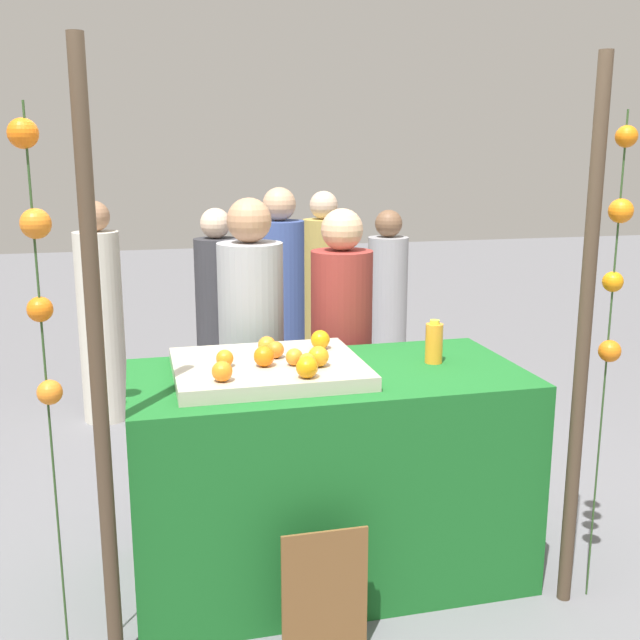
{
  "coord_description": "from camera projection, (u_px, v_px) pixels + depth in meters",
  "views": [
    {
      "loc": [
        -0.79,
        -3.05,
        1.89
      ],
      "look_at": [
        0.0,
        0.15,
        1.15
      ],
      "focal_mm": 42.39,
      "sensor_mm": 36.0,
      "label": 1
    }
  ],
  "objects": [
    {
      "name": "garland_strand_left",
      "position": [
        36.0,
        257.0,
        2.44
      ],
      "size": [
        0.11,
        0.11,
        2.04
      ],
      "color": "#2D4C23",
      "rests_on": "ground_plane"
    },
    {
      "name": "crowd_person_4",
      "position": [
        387.0,
        316.0,
        5.62
      ],
      "size": [
        0.3,
        0.3,
        1.47
      ],
      "color": "#99999E",
      "rests_on": "ground_plane"
    },
    {
      "name": "orange_tray",
      "position": [
        268.0,
        368.0,
        3.23
      ],
      "size": [
        0.8,
        0.67,
        0.06
      ],
      "primitive_type": "cube",
      "color": "#B2AD99",
      "rests_on": "stall_counter"
    },
    {
      "name": "orange_3",
      "position": [
        307.0,
        362.0,
        3.09
      ],
      "size": [
        0.07,
        0.07,
        0.07
      ],
      "primitive_type": "sphere",
      "color": "orange",
      "rests_on": "orange_tray"
    },
    {
      "name": "juice_bottle",
      "position": [
        434.0,
        343.0,
        3.41
      ],
      "size": [
        0.08,
        0.08,
        0.2
      ],
      "color": "orange",
      "rests_on": "stall_counter"
    },
    {
      "name": "crowd_person_1",
      "position": [
        218.0,
        326.0,
        5.22
      ],
      "size": [
        0.3,
        0.3,
        1.52
      ],
      "color": "#333338",
      "rests_on": "ground_plane"
    },
    {
      "name": "vendor_right",
      "position": [
        341.0,
        371.0,
        4.02
      ],
      "size": [
        0.32,
        0.32,
        1.6
      ],
      "color": "maroon",
      "rests_on": "ground_plane"
    },
    {
      "name": "garland_strand_right",
      "position": [
        617.0,
        253.0,
        2.96
      ],
      "size": [
        0.1,
        0.1,
        2.04
      ],
      "color": "#2D4C23",
      "rests_on": "ground_plane"
    },
    {
      "name": "orange_2",
      "position": [
        264.0,
        356.0,
        3.14
      ],
      "size": [
        0.09,
        0.09,
        0.09
      ],
      "primitive_type": "sphere",
      "color": "orange",
      "rests_on": "orange_tray"
    },
    {
      "name": "crowd_person_0",
      "position": [
        324.0,
        301.0,
        5.9
      ],
      "size": [
        0.32,
        0.32,
        1.59
      ],
      "color": "tan",
      "rests_on": "ground_plane"
    },
    {
      "name": "orange_1",
      "position": [
        222.0,
        371.0,
        2.94
      ],
      "size": [
        0.08,
        0.08,
        0.08
      ],
      "primitive_type": "sphere",
      "color": "orange",
      "rests_on": "orange_tray"
    },
    {
      "name": "orange_5",
      "position": [
        294.0,
        357.0,
        3.16
      ],
      "size": [
        0.07,
        0.07,
        0.07
      ],
      "primitive_type": "sphere",
      "color": "orange",
      "rests_on": "orange_tray"
    },
    {
      "name": "canopy_post_left",
      "position": [
        98.0,
        379.0,
        2.58
      ],
      "size": [
        0.06,
        0.06,
        2.25
      ],
      "primitive_type": "cylinder",
      "color": "#473828",
      "rests_on": "ground_plane"
    },
    {
      "name": "orange_8",
      "position": [
        267.0,
        345.0,
        3.34
      ],
      "size": [
        0.08,
        0.08,
        0.08
      ],
      "primitive_type": "sphere",
      "color": "orange",
      "rests_on": "orange_tray"
    },
    {
      "name": "vendor_left",
      "position": [
        252.0,
        370.0,
        3.92
      ],
      "size": [
        0.33,
        0.33,
        1.66
      ],
      "color": "#99999E",
      "rests_on": "ground_plane"
    },
    {
      "name": "orange_4",
      "position": [
        320.0,
        340.0,
        3.42
      ],
      "size": [
        0.09,
        0.09,
        0.09
      ],
      "primitive_type": "sphere",
      "color": "orange",
      "rests_on": "orange_tray"
    },
    {
      "name": "chalkboard_sign",
      "position": [
        324.0,
        594.0,
        2.86
      ],
      "size": [
        0.33,
        0.03,
        0.53
      ],
      "color": "brown",
      "rests_on": "ground_plane"
    },
    {
      "name": "ground_plane",
      "position": [
        328.0,
        569.0,
        3.49
      ],
      "size": [
        24.0,
        24.0,
        0.0
      ],
      "primitive_type": "plane",
      "color": "slate"
    },
    {
      "name": "stall_counter",
      "position": [
        328.0,
        474.0,
        3.38
      ],
      "size": [
        1.71,
        0.85,
        0.95
      ],
      "primitive_type": "cube",
      "color": "#196023",
      "rests_on": "ground_plane"
    },
    {
      "name": "orange_0",
      "position": [
        307.0,
        367.0,
        2.98
      ],
      "size": [
        0.09,
        0.09,
        0.09
      ],
      "primitive_type": "sphere",
      "color": "orange",
      "rests_on": "orange_tray"
    },
    {
      "name": "orange_9",
      "position": [
        225.0,
        358.0,
        3.14
      ],
      "size": [
        0.07,
        0.07,
        0.07
      ],
      "primitive_type": "sphere",
      "color": "orange",
      "rests_on": "orange_tray"
    },
    {
      "name": "canopy_post_right",
      "position": [
        583.0,
        346.0,
        3.02
      ],
      "size": [
        0.06,
        0.06,
        2.25
      ],
      "primitive_type": "cylinder",
      "color": "#473828",
      "rests_on": "ground_plane"
    },
    {
      "name": "orange_6",
      "position": [
        318.0,
        356.0,
        3.14
      ],
      "size": [
        0.09,
        0.09,
        0.09
      ],
      "primitive_type": "sphere",
      "color": "orange",
      "rests_on": "orange_tray"
    },
    {
      "name": "orange_7",
      "position": [
        276.0,
        350.0,
        3.27
      ],
      "size": [
        0.07,
        0.07,
        0.07
      ],
      "primitive_type": "sphere",
      "color": "orange",
      "rests_on": "orange_tray"
    },
    {
      "name": "crowd_person_2",
      "position": [
        101.0,
        320.0,
        5.3
      ],
      "size": [
        0.31,
        0.31,
        1.56
      ],
      "color": "beige",
      "rests_on": "ground_plane"
    },
    {
      "name": "crowd_person_3",
      "position": [
        281.0,
        317.0,
        5.2
      ],
      "size": [
        0.33,
        0.33,
        1.65
      ],
      "color": "#384C8C",
      "rests_on": "ground_plane"
    }
  ]
}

